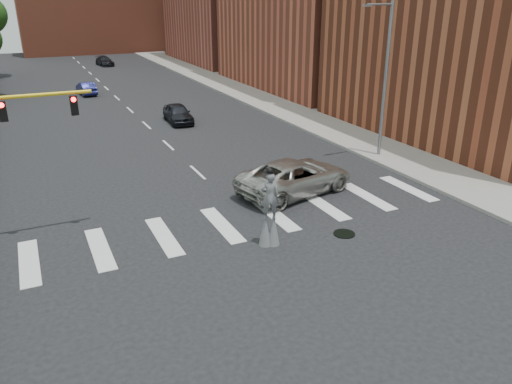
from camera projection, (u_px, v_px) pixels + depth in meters
name	position (u px, v px, depth m)	size (l,w,h in m)	color
ground_plane	(259.00, 229.00, 21.27)	(160.00, 160.00, 0.00)	black
sidewalk_right	(265.00, 99.00, 47.21)	(5.00, 90.00, 0.18)	gray
manhole	(344.00, 234.00, 20.76)	(0.90, 0.90, 0.04)	black
streetlight	(384.00, 76.00, 28.82)	(2.05, 0.20, 9.00)	slate
stilt_performer	(269.00, 214.00, 19.41)	(0.83, 0.64, 3.23)	#301D13
suv_crossing	(295.00, 176.00, 24.84)	(2.86, 6.19, 1.72)	#AEACA5
car_near	(178.00, 113.00, 38.68)	(1.70, 4.24, 1.44)	black
car_mid	(86.00, 88.00, 49.55)	(1.32, 3.78, 1.25)	navy
car_far	(105.00, 61.00, 69.90)	(1.72, 4.22, 1.22)	black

